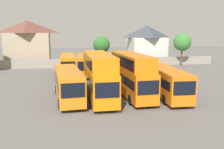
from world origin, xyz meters
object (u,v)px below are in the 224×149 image
house_terrace_left (28,42)px  house_terrace_centre (146,43)px  tree_right_of_lot (102,45)px  bus_8 (127,63)px  bus_3 (132,73)px  bus_2 (99,74)px  bus_5 (68,64)px  bus_1 (68,83)px  tree_left_of_lot (182,42)px  bus_6 (85,64)px  bus_7 (110,63)px  bus_4 (165,80)px

house_terrace_left → house_terrace_centre: size_ratio=1.11×
house_terrace_left → house_terrace_centre: bearing=1.4°
tree_right_of_lot → bus_8: bearing=-79.0°
bus_3 → house_terrace_centre: (12.59, 32.08, 1.73)m
bus_2 → bus_3: 3.91m
bus_3 → bus_8: bearing=166.4°
bus_8 → bus_5: bearing=-90.2°
bus_1 → bus_3: bearing=87.4°
bus_8 → tree_left_of_lot: size_ratio=1.46×
bus_1 → bus_2: (3.43, -0.17, 0.94)m
bus_1 → bus_6: size_ratio=0.97×
bus_5 → bus_6: bearing=91.5°
bus_1 → bus_7: bearing=150.6°
bus_4 → bus_5: bearing=-143.2°
bus_4 → tree_right_of_lot: size_ratio=1.77×
bus_2 → bus_6: 16.02m
bus_8 → tree_left_of_lot: tree_left_of_lot is taller
bus_3 → tree_left_of_lot: 29.57m
bus_3 → bus_4: (3.86, -0.62, -0.89)m
bus_7 → tree_right_of_lot: (0.48, 12.25, 2.57)m
bus_8 → house_terrace_left: bearing=-128.7°
tree_left_of_lot → tree_right_of_lot: (-17.03, 4.50, -0.61)m
bus_8 → tree_right_of_lot: tree_right_of_lot is taller
bus_3 → bus_5: 17.14m
house_terrace_left → tree_left_of_lot: (33.07, -7.90, 0.09)m
house_terrace_centre → bus_5: bearing=-139.9°
bus_8 → bus_4: bearing=4.6°
bus_6 → house_terrace_left: 19.55m
bus_2 → bus_3: bus_2 is taller
bus_5 → bus_6: bus_5 is taller
bus_5 → bus_7: bus_5 is taller
bus_1 → bus_5: size_ratio=0.99×
bus_4 → house_terrace_centre: 33.95m
bus_1 → bus_8: (10.58, 15.36, 0.08)m
bus_3 → tree_left_of_lot: tree_left_of_lot is taller
bus_7 → bus_3: bearing=0.2°
bus_1 → bus_7: 17.64m
bus_5 → tree_left_of_lot: (24.71, 7.83, 3.11)m
bus_7 → tree_right_of_lot: bearing=179.0°
bus_8 → house_terrace_left: (-18.53, 16.20, 3.02)m
bus_4 → bus_7: (-3.57, 16.38, 0.02)m
bus_5 → tree_right_of_lot: 14.74m
bus_2 → bus_8: 17.12m
bus_5 → bus_6: size_ratio=0.97×
house_terrace_left → tree_right_of_lot: (16.04, -3.40, -0.52)m
bus_4 → house_terrace_centre: house_terrace_centre is taller
bus_5 → tree_left_of_lot: 26.11m
bus_3 → house_terrace_left: (-15.27, 31.40, 2.22)m
house_terrace_left → house_terrace_centre: (27.86, 0.68, -0.49)m
bus_5 → bus_1: bearing=0.1°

